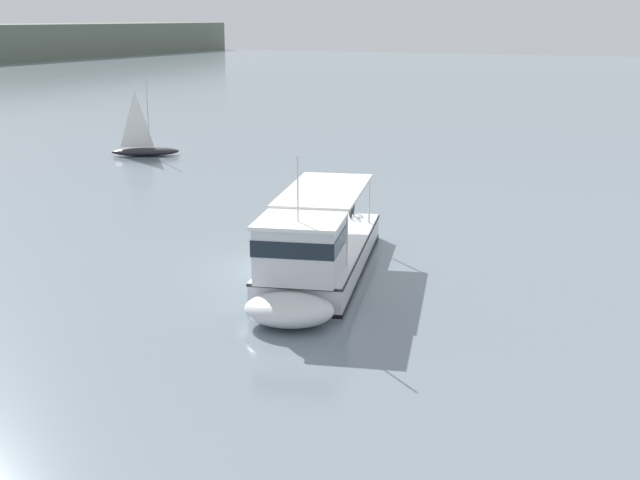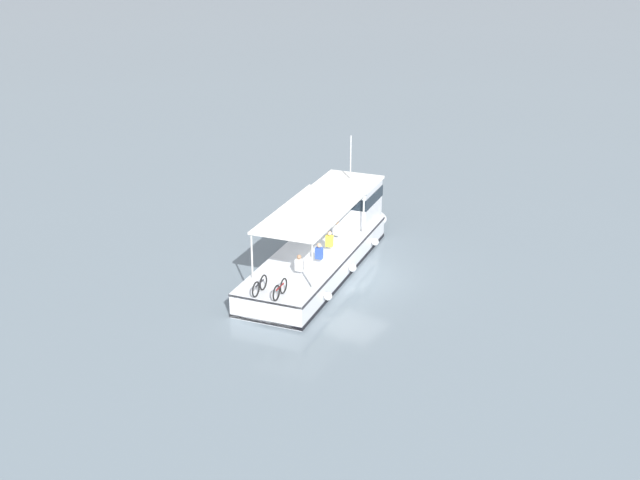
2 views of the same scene
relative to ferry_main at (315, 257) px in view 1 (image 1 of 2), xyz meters
name	(u,v)px [view 1 (image 1 of 2)]	position (x,y,z in m)	size (l,w,h in m)	color
ground_plane	(274,269)	(0.96, 2.25, -1.02)	(400.00, 400.00, 0.00)	slate
ferry_main	(315,257)	(0.00, 0.00, 0.00)	(13.07, 6.17, 5.32)	silver
sailboat_horizon_east	(145,148)	(21.81, 23.71, -0.47)	(3.67, 4.84, 5.40)	#232328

